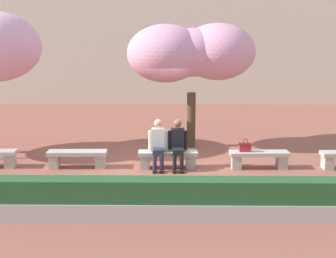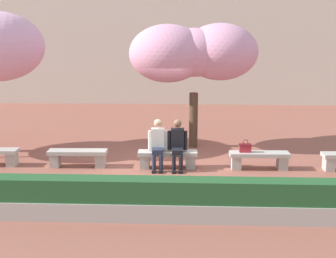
{
  "view_description": "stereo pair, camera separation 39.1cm",
  "coord_description": "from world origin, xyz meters",
  "px_view_note": "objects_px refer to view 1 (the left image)",
  "views": [
    {
      "loc": [
        0.16,
        -11.77,
        3.53
      ],
      "look_at": [
        0.0,
        0.2,
        1.0
      ],
      "focal_mm": 50.0,
      "sensor_mm": 36.0,
      "label": 1
    },
    {
      "loc": [
        0.55,
        -11.76,
        3.53
      ],
      "look_at": [
        0.0,
        0.2,
        1.0
      ],
      "focal_mm": 50.0,
      "sensor_mm": 36.0,
      "label": 2
    }
  ],
  "objects_px": {
    "stone_bench_near_west": "(77,157)",
    "handbag": "(245,147)",
    "cherry_tree_main": "(193,53)",
    "stone_bench_center": "(168,157)",
    "stone_bench_near_east": "(259,157)",
    "person_seated_right": "(178,142)",
    "person_seated_left": "(158,142)"
  },
  "relations": [
    {
      "from": "stone_bench_near_west",
      "to": "handbag",
      "type": "relative_size",
      "value": 4.57
    },
    {
      "from": "cherry_tree_main",
      "to": "stone_bench_near_west",
      "type": "bearing_deg",
      "value": -143.22
    },
    {
      "from": "stone_bench_center",
      "to": "stone_bench_near_east",
      "type": "relative_size",
      "value": 1.0
    },
    {
      "from": "handbag",
      "to": "cherry_tree_main",
      "type": "height_order",
      "value": "cherry_tree_main"
    },
    {
      "from": "stone_bench_near_west",
      "to": "cherry_tree_main",
      "type": "distance_m",
      "value": 4.64
    },
    {
      "from": "stone_bench_near_west",
      "to": "person_seated_right",
      "type": "height_order",
      "value": "person_seated_right"
    },
    {
      "from": "stone_bench_near_west",
      "to": "stone_bench_near_east",
      "type": "distance_m",
      "value": 4.75
    },
    {
      "from": "stone_bench_center",
      "to": "cherry_tree_main",
      "type": "distance_m",
      "value": 3.54
    },
    {
      "from": "stone_bench_near_east",
      "to": "handbag",
      "type": "relative_size",
      "value": 4.57
    },
    {
      "from": "stone_bench_center",
      "to": "stone_bench_near_east",
      "type": "distance_m",
      "value": 2.37
    },
    {
      "from": "handbag",
      "to": "cherry_tree_main",
      "type": "relative_size",
      "value": 0.09
    },
    {
      "from": "person_seated_left",
      "to": "person_seated_right",
      "type": "xyz_separation_m",
      "value": [
        0.51,
        -0.0,
        0.0
      ]
    },
    {
      "from": "stone_bench_near_west",
      "to": "stone_bench_center",
      "type": "height_order",
      "value": "same"
    },
    {
      "from": "stone_bench_near_west",
      "to": "person_seated_right",
      "type": "relative_size",
      "value": 1.2
    },
    {
      "from": "stone_bench_near_west",
      "to": "handbag",
      "type": "xyz_separation_m",
      "value": [
        4.38,
        -0.01,
        0.28
      ]
    },
    {
      "from": "person_seated_left",
      "to": "person_seated_right",
      "type": "height_order",
      "value": "same"
    },
    {
      "from": "person_seated_left",
      "to": "person_seated_right",
      "type": "bearing_deg",
      "value": -0.0
    },
    {
      "from": "stone_bench_near_east",
      "to": "person_seated_left",
      "type": "height_order",
      "value": "person_seated_left"
    },
    {
      "from": "cherry_tree_main",
      "to": "stone_bench_center",
      "type": "bearing_deg",
      "value": -107.24
    },
    {
      "from": "person_seated_right",
      "to": "stone_bench_near_west",
      "type": "bearing_deg",
      "value": 178.83
    },
    {
      "from": "stone_bench_near_west",
      "to": "person_seated_right",
      "type": "distance_m",
      "value": 2.66
    },
    {
      "from": "person_seated_left",
      "to": "stone_bench_near_east",
      "type": "bearing_deg",
      "value": 1.17
    },
    {
      "from": "stone_bench_center",
      "to": "person_seated_right",
      "type": "height_order",
      "value": "person_seated_right"
    },
    {
      "from": "person_seated_right",
      "to": "handbag",
      "type": "xyz_separation_m",
      "value": [
        1.75,
        0.05,
        -0.12
      ]
    },
    {
      "from": "stone_bench_near_east",
      "to": "handbag",
      "type": "height_order",
      "value": "handbag"
    },
    {
      "from": "person_seated_left",
      "to": "person_seated_right",
      "type": "relative_size",
      "value": 1.0
    },
    {
      "from": "stone_bench_near_east",
      "to": "person_seated_left",
      "type": "xyz_separation_m",
      "value": [
        -2.63,
        -0.05,
        0.4
      ]
    },
    {
      "from": "stone_bench_center",
      "to": "person_seated_left",
      "type": "xyz_separation_m",
      "value": [
        -0.25,
        -0.05,
        0.4
      ]
    },
    {
      "from": "person_seated_right",
      "to": "cherry_tree_main",
      "type": "relative_size",
      "value": 0.34
    },
    {
      "from": "person_seated_right",
      "to": "cherry_tree_main",
      "type": "distance_m",
      "value": 3.25
    },
    {
      "from": "person_seated_right",
      "to": "handbag",
      "type": "bearing_deg",
      "value": 1.58
    },
    {
      "from": "stone_bench_near_east",
      "to": "handbag",
      "type": "distance_m",
      "value": 0.47
    }
  ]
}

